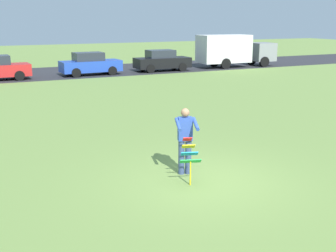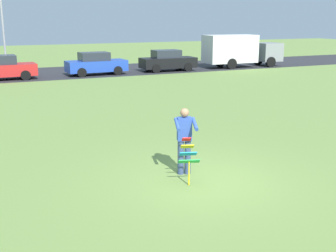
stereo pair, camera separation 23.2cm
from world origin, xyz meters
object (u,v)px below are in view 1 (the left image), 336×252
Objects in this scene: person_kite_flyer at (185,139)px; parked_truck_grey_van at (233,50)px; parked_car_black at (162,61)px; parked_car_blue at (90,64)px; kite_held at (189,155)px.

person_kite_flyer is 0.26× the size of parked_truck_grey_van.
parked_truck_grey_van is (6.37, -0.00, 0.64)m from parked_car_black.
person_kite_flyer is 21.03m from parked_car_blue.
parked_truck_grey_van reaches higher than parked_car_blue.
person_kite_flyer is 25.83m from parked_truck_grey_van.
parked_car_black is at bearing 66.55° from person_kite_flyer.
kite_held is at bearing -108.12° from person_kite_flyer.
person_kite_flyer is at bearing -113.45° from parked_car_black.
person_kite_flyer is 0.41× the size of parked_car_blue.
kite_held is at bearing -113.31° from parked_car_black.
kite_held is 0.16× the size of parked_truck_grey_van.
kite_held is 0.25× the size of parked_car_black.
person_kite_flyer reaches higher than parked_car_blue.
parked_car_black is at bearing 179.98° from parked_truck_grey_van.
parked_truck_grey_van reaches higher than kite_held.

